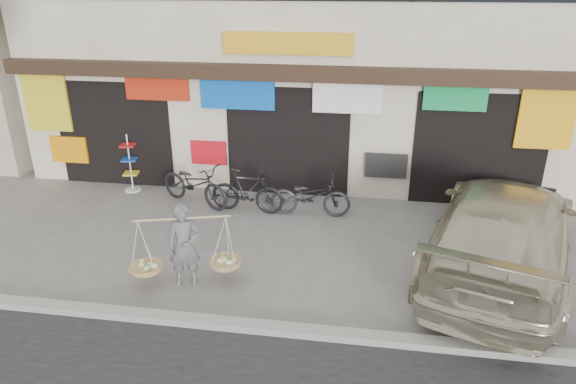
# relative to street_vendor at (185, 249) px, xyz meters

# --- Properties ---
(ground) EXTENTS (70.00, 70.00, 0.00)m
(ground) POSITION_rel_street_vendor_xyz_m (1.15, 0.90, -0.70)
(ground) COLOR slate
(ground) RESTS_ON ground
(kerb) EXTENTS (70.00, 0.25, 0.12)m
(kerb) POSITION_rel_street_vendor_xyz_m (1.15, -1.10, -0.64)
(kerb) COLOR gray
(kerb) RESTS_ON ground
(shophouse_block) EXTENTS (14.00, 6.32, 7.00)m
(shophouse_block) POSITION_rel_street_vendor_xyz_m (1.15, 7.32, 2.74)
(shophouse_block) COLOR beige
(shophouse_block) RESTS_ON ground
(street_vendor) EXTENTS (1.88, 0.94, 1.54)m
(street_vendor) POSITION_rel_street_vendor_xyz_m (0.00, 0.00, 0.00)
(street_vendor) COLOR slate
(street_vendor) RESTS_ON ground
(bike_0) EXTENTS (2.10, 1.46, 1.05)m
(bike_0) POSITION_rel_street_vendor_xyz_m (-0.96, 3.40, -0.18)
(bike_0) COLOR black
(bike_0) RESTS_ON ground
(bike_1) EXTENTS (1.77, 0.62, 1.04)m
(bike_1) POSITION_rel_street_vendor_xyz_m (0.39, 3.15, -0.18)
(bike_1) COLOR black
(bike_1) RESTS_ON ground
(bike_2) EXTENTS (1.85, 0.71, 0.96)m
(bike_2) POSITION_rel_street_vendor_xyz_m (1.85, 3.18, -0.22)
(bike_2) COLOR #28292D
(bike_2) RESTS_ON ground
(suv) EXTENTS (4.01, 6.18, 1.67)m
(suv) POSITION_rel_street_vendor_xyz_m (5.58, 1.37, 0.13)
(suv) COLOR #BDB598
(suv) RESTS_ON ground
(display_rack) EXTENTS (0.42, 0.42, 1.50)m
(display_rack) POSITION_rel_street_vendor_xyz_m (-2.83, 3.98, -0.10)
(display_rack) COLOR silver
(display_rack) RESTS_ON ground
(red_bag) EXTENTS (0.31, 0.25, 0.14)m
(red_bag) POSITION_rel_street_vendor_xyz_m (-1.04, 0.33, -0.63)
(red_bag) COLOR red
(red_bag) RESTS_ON ground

